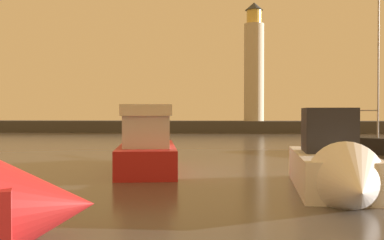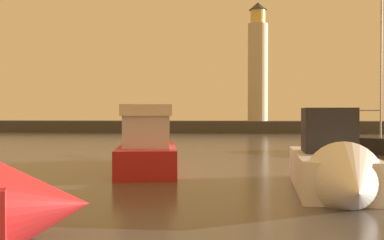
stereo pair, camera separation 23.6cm
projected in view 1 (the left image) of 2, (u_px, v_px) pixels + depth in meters
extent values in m
plane|color=#4C4742|center=(215.00, 151.00, 32.74)|extent=(220.00, 220.00, 0.00)
cube|color=#423F3D|center=(220.00, 127.00, 63.49)|extent=(71.49, 4.85, 1.58)
cylinder|color=beige|center=(254.00, 72.00, 63.02)|extent=(2.71, 2.71, 13.26)
cylinder|color=#F2CC59|center=(254.00, 17.00, 62.90)|extent=(2.03, 2.03, 1.86)
cone|color=#33383D|center=(254.00, 6.00, 62.87)|extent=(2.44, 2.44, 1.06)
cube|color=white|center=(331.00, 171.00, 16.68)|extent=(2.89, 6.70, 1.29)
cone|color=white|center=(353.00, 186.00, 12.81)|extent=(2.51, 2.37, 2.38)
cube|color=#232328|center=(329.00, 130.00, 17.13)|extent=(1.94, 2.07, 1.64)
cone|color=#B21E1E|center=(44.00, 207.00, 10.15)|extent=(2.94, 3.02, 2.35)
cube|color=#B21E1E|center=(147.00, 158.00, 21.91)|extent=(3.67, 7.74, 1.22)
cone|color=#B21E1E|center=(149.00, 149.00, 26.25)|extent=(2.79, 2.66, 2.47)
cube|color=silver|center=(147.00, 131.00, 20.70)|extent=(2.39, 3.01, 1.40)
cube|color=silver|center=(146.00, 110.00, 20.68)|extent=(2.63, 3.31, 0.49)
cube|color=black|center=(367.00, 145.00, 31.22)|extent=(6.90, 6.55, 1.07)
cylinder|color=#B7B7BC|center=(378.00, 61.00, 30.57)|extent=(0.12, 0.12, 10.18)
cylinder|color=#B7B7BC|center=(348.00, 110.00, 32.16)|extent=(3.17, 2.93, 0.09)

